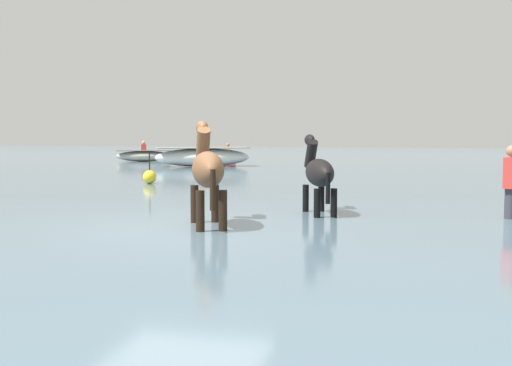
{
  "coord_description": "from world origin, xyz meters",
  "views": [
    {
      "loc": [
        3.49,
        -9.7,
        1.86
      ],
      "look_at": [
        0.49,
        2.83,
        0.85
      ],
      "focal_mm": 45.92,
      "sensor_mm": 36.0,
      "label": 1
    }
  ],
  "objects_px": {
    "boat_mid_channel": "(144,156)",
    "channel_buoy": "(150,177)",
    "boat_distant_west": "(229,157)",
    "boat_near_starboard": "(202,157)",
    "person_wading_mid": "(511,189)",
    "horse_lead_black": "(318,175)",
    "horse_trailing_bay": "(207,172)"
  },
  "relations": [
    {
      "from": "person_wading_mid",
      "to": "boat_distant_west",
      "type": "bearing_deg",
      "value": 118.13
    },
    {
      "from": "boat_distant_west",
      "to": "channel_buoy",
      "type": "height_order",
      "value": "boat_distant_west"
    },
    {
      "from": "horse_lead_black",
      "to": "horse_trailing_bay",
      "type": "xyz_separation_m",
      "value": [
        -1.51,
        -1.96,
        0.14
      ]
    },
    {
      "from": "boat_distant_west",
      "to": "channel_buoy",
      "type": "bearing_deg",
      "value": -83.31
    },
    {
      "from": "boat_distant_west",
      "to": "boat_near_starboard",
      "type": "distance_m",
      "value": 5.1
    },
    {
      "from": "horse_trailing_bay",
      "to": "boat_near_starboard",
      "type": "distance_m",
      "value": 18.17
    },
    {
      "from": "boat_near_starboard",
      "to": "channel_buoy",
      "type": "relative_size",
      "value": 4.81
    },
    {
      "from": "boat_mid_channel",
      "to": "boat_near_starboard",
      "type": "distance_m",
      "value": 6.09
    },
    {
      "from": "horse_trailing_bay",
      "to": "channel_buoy",
      "type": "xyz_separation_m",
      "value": [
        -4.28,
        7.85,
        -0.66
      ]
    },
    {
      "from": "horse_lead_black",
      "to": "boat_mid_channel",
      "type": "height_order",
      "value": "horse_lead_black"
    },
    {
      "from": "boat_mid_channel",
      "to": "boat_distant_west",
      "type": "bearing_deg",
      "value": 13.12
    },
    {
      "from": "horse_trailing_bay",
      "to": "channel_buoy",
      "type": "bearing_deg",
      "value": 118.6
    },
    {
      "from": "boat_mid_channel",
      "to": "channel_buoy",
      "type": "distance_m",
      "value": 14.74
    },
    {
      "from": "boat_mid_channel",
      "to": "person_wading_mid",
      "type": "bearing_deg",
      "value": -51.93
    },
    {
      "from": "boat_mid_channel",
      "to": "person_wading_mid",
      "type": "distance_m",
      "value": 24.48
    },
    {
      "from": "boat_distant_west",
      "to": "channel_buoy",
      "type": "distance_m",
      "value": 14.58
    },
    {
      "from": "horse_trailing_bay",
      "to": "person_wading_mid",
      "type": "bearing_deg",
      "value": 22.99
    },
    {
      "from": "horse_lead_black",
      "to": "horse_trailing_bay",
      "type": "distance_m",
      "value": 2.48
    },
    {
      "from": "person_wading_mid",
      "to": "channel_buoy",
      "type": "height_order",
      "value": "person_wading_mid"
    },
    {
      "from": "horse_trailing_bay",
      "to": "boat_mid_channel",
      "type": "height_order",
      "value": "horse_trailing_bay"
    },
    {
      "from": "horse_lead_black",
      "to": "person_wading_mid",
      "type": "relative_size",
      "value": 1.11
    },
    {
      "from": "horse_trailing_bay",
      "to": "boat_mid_channel",
      "type": "relative_size",
      "value": 0.69
    },
    {
      "from": "horse_lead_black",
      "to": "boat_mid_channel",
      "type": "bearing_deg",
      "value": 121.23
    },
    {
      "from": "channel_buoy",
      "to": "boat_distant_west",
      "type": "bearing_deg",
      "value": 96.69
    },
    {
      "from": "boat_mid_channel",
      "to": "channel_buoy",
      "type": "height_order",
      "value": "boat_mid_channel"
    },
    {
      "from": "horse_trailing_bay",
      "to": "boat_distant_west",
      "type": "height_order",
      "value": "horse_trailing_bay"
    },
    {
      "from": "channel_buoy",
      "to": "horse_trailing_bay",
      "type": "bearing_deg",
      "value": -61.4
    },
    {
      "from": "boat_near_starboard",
      "to": "person_wading_mid",
      "type": "xyz_separation_m",
      "value": [
        10.59,
        -15.18,
        0.1
      ]
    },
    {
      "from": "horse_trailing_bay",
      "to": "horse_lead_black",
      "type": "bearing_deg",
      "value": 52.33
    },
    {
      "from": "horse_lead_black",
      "to": "horse_trailing_bay",
      "type": "height_order",
      "value": "horse_trailing_bay"
    },
    {
      "from": "horse_lead_black",
      "to": "horse_trailing_bay",
      "type": "bearing_deg",
      "value": -127.67
    },
    {
      "from": "horse_lead_black",
      "to": "channel_buoy",
      "type": "height_order",
      "value": "horse_lead_black"
    }
  ]
}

